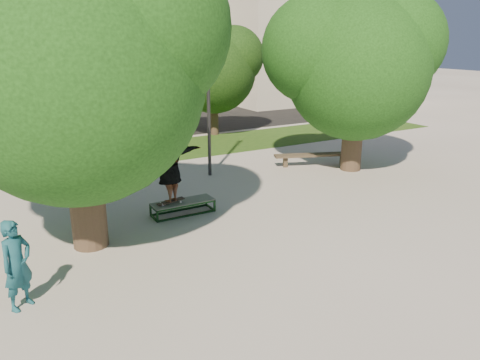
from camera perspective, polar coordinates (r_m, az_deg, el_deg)
ground at (r=12.65m, az=2.35°, el=-5.61°), size 120.00×120.00×0.00m
grass_strip at (r=21.24m, az=-9.09°, el=3.61°), size 30.00×4.00×0.02m
asphalt_strip at (r=27.05m, az=-16.08°, el=6.03°), size 40.00×8.00×0.01m
tree_left at (r=11.14m, az=-20.29°, el=13.72°), size 6.96×5.95×7.12m
tree_right at (r=17.78m, az=13.79°, el=14.08°), size 6.24×5.33×6.51m
bg_tree_mid at (r=22.56m, az=-17.10°, el=14.17°), size 5.76×4.92×6.24m
bg_tree_right at (r=23.98m, az=-3.45°, el=13.74°), size 5.04×4.31×5.43m
lamppost at (r=16.62m, az=-3.89°, el=11.08°), size 0.25×0.15×6.11m
side_building at (r=40.05m, az=7.71°, el=15.68°), size 15.00×10.00×8.00m
grind_box at (r=13.52m, az=-6.97°, el=-3.34°), size 1.80×0.60×0.38m
skater_rig at (r=13.04m, az=-8.62°, el=1.13°), size 2.26×1.25×1.85m
bystander at (r=9.62m, az=-25.54°, el=-9.31°), size 0.76×0.72×1.75m
bench at (r=18.57m, az=9.05°, el=2.94°), size 3.11×1.53×0.49m
car_silver_a at (r=26.43m, az=-24.14°, el=6.74°), size 1.91×4.74×1.61m
car_dark at (r=25.98m, az=-23.67°, el=6.46°), size 2.34×4.64×1.46m
car_grey at (r=26.93m, az=-20.56°, el=7.02°), size 2.93×5.13×1.35m
car_silver_b at (r=27.10m, az=-11.91°, el=7.71°), size 2.32×4.57×1.27m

